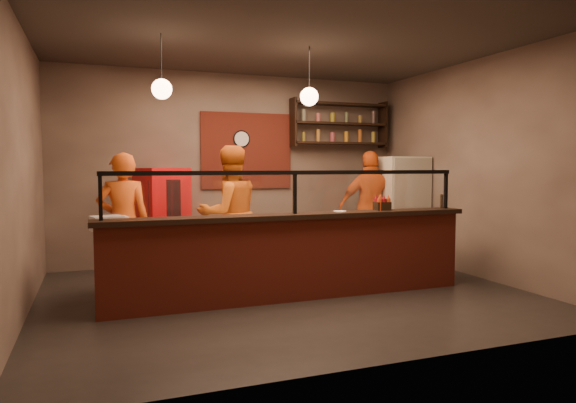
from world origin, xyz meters
name	(u,v)px	position (x,y,z in m)	size (l,w,h in m)	color
floor	(286,294)	(0.00, 0.00, 0.00)	(6.00, 6.00, 0.00)	black
ceiling	(286,40)	(0.00, 0.00, 3.20)	(6.00, 6.00, 0.00)	#38322B
wall_back	(235,168)	(0.00, 2.50, 1.60)	(6.00, 6.00, 0.00)	#7B695A
wall_left	(21,170)	(-3.00, 0.00, 1.60)	(5.00, 5.00, 0.00)	#7B695A
wall_right	(477,169)	(3.00, 0.00, 1.60)	(5.00, 5.00, 0.00)	#7B695A
wall_front	(394,171)	(0.00, -2.50, 1.60)	(6.00, 6.00, 0.00)	#7B695A
brick_patch	(247,151)	(0.20, 2.47, 1.90)	(1.60, 0.04, 1.30)	maroon
service_counter	(295,259)	(0.00, -0.30, 0.50)	(4.60, 0.25, 1.00)	maroon
counter_ledge	(295,216)	(0.00, -0.30, 1.03)	(4.70, 0.37, 0.06)	black
worktop_cabinet	(281,258)	(0.00, 0.20, 0.42)	(4.60, 0.75, 0.85)	gray
worktop	(281,224)	(0.00, 0.20, 0.88)	(4.60, 0.75, 0.05)	silver
sneeze_guard	(295,188)	(0.00, -0.30, 1.37)	(4.50, 0.05, 0.52)	white
wall_shelving	(340,124)	(1.90, 2.32, 2.40)	(1.84, 0.28, 0.85)	black
wall_clock	(241,139)	(0.10, 2.46, 2.10)	(0.30, 0.30, 0.04)	black
pendant_left	(162,89)	(-1.50, 0.20, 2.55)	(0.24, 0.24, 0.77)	black
pendant_right	(309,97)	(0.40, 0.20, 2.55)	(0.24, 0.24, 0.77)	black
cook_left	(123,223)	(-1.94, 0.83, 0.91)	(0.66, 0.43, 1.81)	#D25013
cook_mid	(229,214)	(-0.51, 0.92, 0.96)	(0.94, 0.73, 1.92)	#C55912
cook_right	(371,207)	(2.05, 1.41, 0.95)	(1.11, 0.46, 1.89)	#D65214
fridge	(400,210)	(2.60, 1.38, 0.90)	(0.75, 0.70, 1.79)	beige
red_cooler	(162,219)	(-1.28, 2.15, 0.80)	(0.69, 0.63, 1.61)	red
pizza_dough	(358,219)	(1.11, 0.14, 0.91)	(0.47, 0.47, 0.01)	beige
prep_tub_a	(107,223)	(-2.15, 0.12, 0.98)	(0.34, 0.27, 0.17)	silver
prep_tub_b	(114,223)	(-2.07, 0.25, 0.97)	(0.29, 0.23, 0.15)	silver
prep_tub_c	(107,223)	(-2.15, 0.15, 0.98)	(0.32, 0.26, 0.16)	silver
rolling_pin	(180,223)	(-1.29, 0.34, 0.93)	(0.06, 0.06, 0.33)	gold
condiment_caddy	(382,206)	(1.26, -0.24, 1.11)	(0.20, 0.15, 0.11)	black
pepper_mill	(441,201)	(2.20, -0.24, 1.15)	(0.04, 0.04, 0.19)	black
small_plate	(340,211)	(0.63, -0.26, 1.07)	(0.16, 0.16, 0.01)	white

